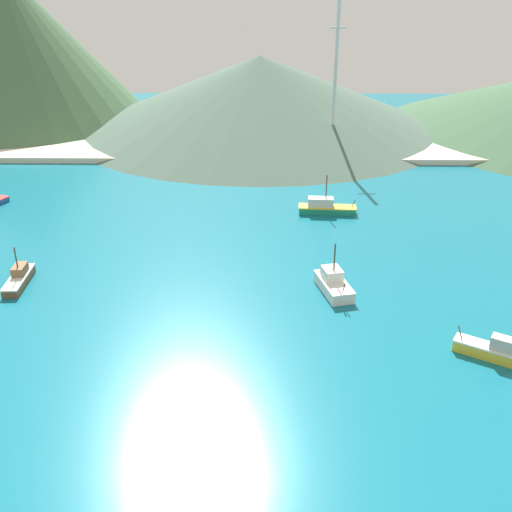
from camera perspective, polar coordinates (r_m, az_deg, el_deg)
name	(u,v)px	position (r m, az deg, el deg)	size (l,w,h in m)	color
ground	(265,290)	(76.94, 0.90, -3.32)	(260.00, 280.00, 0.50)	#146B7F
fishing_boat_0	(333,284)	(76.44, 7.43, -2.64)	(4.78, 7.89, 6.58)	silver
fishing_boat_6	(19,278)	(83.67, -21.74, -1.96)	(2.56, 7.94, 5.12)	brown
fishing_boat_7	(494,350)	(67.96, 21.79, -8.39)	(7.66, 5.64, 2.78)	gold
fishing_boat_10	(325,207)	(101.64, 6.66, 4.64)	(9.84, 3.22, 6.72)	#198466
beach_strip	(266,149)	(138.45, 0.98, 10.24)	(247.00, 21.21, 1.20)	beige
hill_west	(9,45)	(177.47, -22.54, 18.14)	(71.36, 71.36, 39.88)	#476B47
hill_central	(260,93)	(158.37, 0.37, 15.36)	(96.03, 96.03, 18.44)	#4C6656
radio_tower	(335,78)	(133.05, 7.59, 16.50)	(3.27, 2.62, 32.71)	silver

